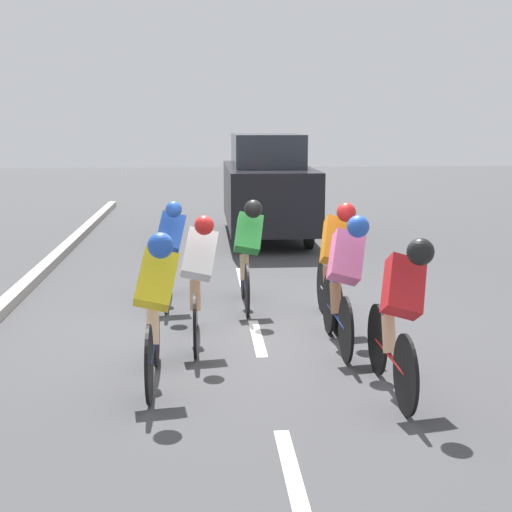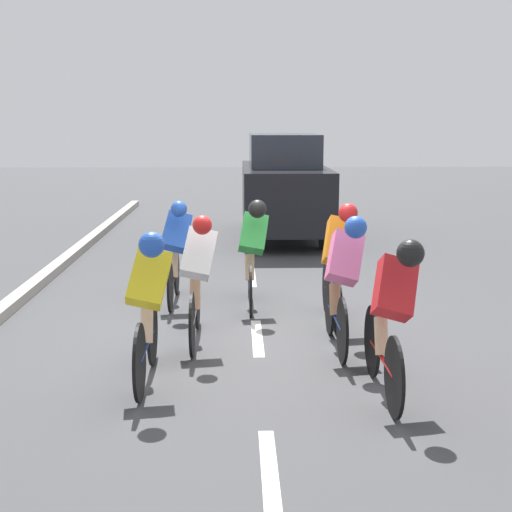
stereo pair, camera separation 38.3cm
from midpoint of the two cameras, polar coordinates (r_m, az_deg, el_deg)
The scene contains 12 objects.
ground_plane at distance 8.31m, azimuth 1.41°, elevation -6.28°, with size 60.00×60.00×0.00m, color #424244.
lane_stripe_near at distance 5.23m, azimuth 3.31°, elevation -17.02°, with size 0.12×1.40×0.01m, color white.
lane_stripe_mid at distance 8.19m, azimuth 1.45°, elevation -6.53°, with size 0.12×1.40×0.01m, color white.
lane_stripe_far at distance 11.28m, azimuth 0.63°, elevation -1.68°, with size 0.12×1.40×0.01m, color white.
cyclist_red at distance 6.39m, azimuth 12.47°, elevation -4.51°, with size 0.45×1.68×1.48m.
cyclist_pink at distance 7.64m, azimuth 8.34°, elevation -1.81°, with size 0.45×1.70×1.49m.
cyclist_yellow at distance 6.62m, azimuth -6.98°, elevation -3.78°, with size 0.43×1.67×1.49m.
cyclist_orange at distance 8.56m, azimuth 7.78°, elevation -0.37°, with size 0.44×1.69×1.51m.
cyclist_blue at distance 9.54m, azimuth -5.32°, elevation 0.54°, with size 0.43×1.62×1.43m.
cyclist_white at distance 7.81m, azimuth -3.32°, elevation -1.65°, with size 0.43×1.71×1.47m.
cyclist_green at distance 9.27m, azimuth 0.90°, elevation 0.45°, with size 0.41×1.65×1.46m.
support_car at distance 14.92m, azimuth 2.99°, elevation 5.56°, with size 1.70×4.22×2.16m.
Camera 2 is at (0.22, 7.95, 2.44)m, focal length 50.00 mm.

